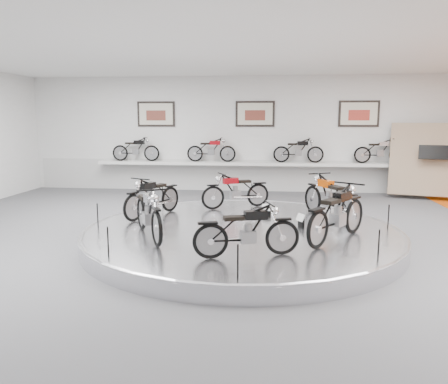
# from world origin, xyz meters

# --- Properties ---
(floor) EXTENTS (16.00, 16.00, 0.00)m
(floor) POSITION_xyz_m (0.00, 0.00, 0.00)
(floor) COLOR #4F4F51
(floor) RESTS_ON ground
(ceiling) EXTENTS (16.00, 16.00, 0.00)m
(ceiling) POSITION_xyz_m (0.00, 0.00, 4.00)
(ceiling) COLOR white
(ceiling) RESTS_ON wall_back
(wall_back) EXTENTS (16.00, 0.00, 16.00)m
(wall_back) POSITION_xyz_m (0.00, 7.00, 2.00)
(wall_back) COLOR silver
(wall_back) RESTS_ON floor
(wall_front) EXTENTS (16.00, 0.00, 16.00)m
(wall_front) POSITION_xyz_m (0.00, -7.00, 2.00)
(wall_front) COLOR silver
(wall_front) RESTS_ON floor
(dado_band) EXTENTS (15.68, 0.04, 1.10)m
(dado_band) POSITION_xyz_m (0.00, 6.98, 0.55)
(dado_band) COLOR #BCBCBA
(dado_band) RESTS_ON floor
(display_platform) EXTENTS (6.40, 6.40, 0.30)m
(display_platform) POSITION_xyz_m (0.00, 0.30, 0.15)
(display_platform) COLOR silver
(display_platform) RESTS_ON floor
(platform_rim) EXTENTS (6.40, 6.40, 0.10)m
(platform_rim) POSITION_xyz_m (0.00, 0.30, 0.27)
(platform_rim) COLOR #B2B2BA
(platform_rim) RESTS_ON display_platform
(shelf) EXTENTS (11.00, 0.55, 0.10)m
(shelf) POSITION_xyz_m (0.00, 6.70, 1.00)
(shelf) COLOR silver
(shelf) RESTS_ON wall_back
(poster_left) EXTENTS (1.35, 0.06, 0.88)m
(poster_left) POSITION_xyz_m (-3.50, 6.96, 2.70)
(poster_left) COLOR beige
(poster_left) RESTS_ON wall_back
(poster_center) EXTENTS (1.35, 0.06, 0.88)m
(poster_center) POSITION_xyz_m (0.00, 6.96, 2.70)
(poster_center) COLOR beige
(poster_center) RESTS_ON wall_back
(poster_right) EXTENTS (1.35, 0.06, 0.88)m
(poster_right) POSITION_xyz_m (3.50, 6.96, 2.70)
(poster_right) COLOR beige
(poster_right) RESTS_ON wall_back
(display_panel) EXTENTS (2.56, 1.52, 2.30)m
(display_panel) POSITION_xyz_m (5.60, 6.10, 1.25)
(display_panel) COLOR gray
(display_panel) RESTS_ON floor
(shelf_bike_a) EXTENTS (1.22, 0.43, 0.73)m
(shelf_bike_a) POSITION_xyz_m (-4.20, 6.70, 1.42)
(shelf_bike_a) COLOR black
(shelf_bike_a) RESTS_ON shelf
(shelf_bike_b) EXTENTS (1.22, 0.43, 0.73)m
(shelf_bike_b) POSITION_xyz_m (-1.50, 6.70, 1.42)
(shelf_bike_b) COLOR maroon
(shelf_bike_b) RESTS_ON shelf
(shelf_bike_c) EXTENTS (1.22, 0.43, 0.73)m
(shelf_bike_c) POSITION_xyz_m (1.50, 6.70, 1.42)
(shelf_bike_c) COLOR black
(shelf_bike_c) RESTS_ON shelf
(shelf_bike_d) EXTENTS (1.22, 0.43, 0.73)m
(shelf_bike_d) POSITION_xyz_m (4.20, 6.70, 1.42)
(shelf_bike_d) COLOR silver
(shelf_bike_d) RESTS_ON shelf
(bike_a) EXTENTS (1.30, 1.77, 0.99)m
(bike_a) POSITION_xyz_m (1.88, 1.37, 0.79)
(bike_a) COLOR #BF4405
(bike_a) RESTS_ON display_platform
(bike_b) EXTENTS (1.60, 1.15, 0.89)m
(bike_b) POSITION_xyz_m (-0.29, 2.34, 0.75)
(bike_b) COLOR maroon
(bike_b) RESTS_ON display_platform
(bike_c) EXTENTS (1.19, 1.66, 0.92)m
(bike_c) POSITION_xyz_m (-2.10, 1.18, 0.76)
(bike_c) COLOR black
(bike_c) RESTS_ON display_platform
(bike_d) EXTENTS (1.30, 1.75, 0.98)m
(bike_d) POSITION_xyz_m (-1.68, -0.63, 0.79)
(bike_d) COLOR silver
(bike_d) RESTS_ON display_platform
(bike_e) EXTENTS (1.57, 0.93, 0.87)m
(bike_e) POSITION_xyz_m (0.21, -1.62, 0.74)
(bike_e) COLOR black
(bike_e) RESTS_ON display_platform
(bike_f) EXTENTS (1.52, 1.78, 1.03)m
(bike_f) POSITION_xyz_m (1.78, -0.48, 0.81)
(bike_f) COLOR black
(bike_f) RESTS_ON display_platform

